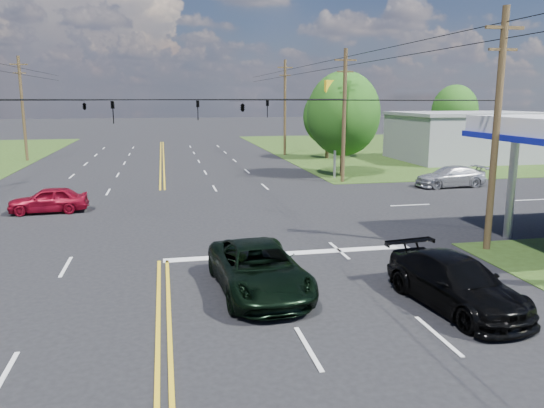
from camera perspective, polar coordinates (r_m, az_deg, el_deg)
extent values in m
plane|color=black|center=(28.39, -11.68, -1.28)|extent=(280.00, 280.00, 0.00)
cube|color=#283C13|center=(69.40, 18.69, 5.74)|extent=(46.00, 48.00, 0.03)
cube|color=silver|center=(21.20, 2.06, -5.36)|extent=(10.00, 0.50, 0.02)
cube|color=gray|center=(56.41, 20.51, 6.70)|extent=(14.00, 10.00, 4.40)
cylinder|color=#A5A5AA|center=(25.35, 24.37, 1.79)|extent=(0.36, 0.36, 4.65)
cylinder|color=#3E2B1A|center=(22.73, 22.95, 7.07)|extent=(0.28, 0.28, 9.50)
cube|color=#3E2B1A|center=(22.84, 23.75, 16.98)|extent=(1.60, 0.12, 0.12)
cube|color=#3E2B1A|center=(22.76, 23.59, 14.99)|extent=(1.20, 0.10, 0.10)
cylinder|color=#3E2B1A|center=(38.92, 7.76, 9.28)|extent=(0.28, 0.28, 9.50)
cube|color=#3E2B1A|center=(38.98, 7.92, 15.09)|extent=(1.60, 0.12, 0.12)
cube|color=#3E2B1A|center=(38.94, 7.89, 13.92)|extent=(1.20, 0.10, 0.10)
cylinder|color=#3E2B1A|center=(57.27, -25.23, 9.21)|extent=(0.28, 0.28, 10.00)
cube|color=#3E2B1A|center=(57.35, -25.59, 13.39)|extent=(1.60, 0.12, 0.12)
cube|color=#3E2B1A|center=(57.31, -25.52, 12.60)|extent=(1.20, 0.10, 0.10)
cylinder|color=#3E2B1A|center=(57.19, 1.40, 10.27)|extent=(0.28, 0.28, 10.00)
cube|color=#3E2B1A|center=(57.26, 1.42, 14.48)|extent=(1.60, 0.12, 0.12)
cube|color=#3E2B1A|center=(57.22, 1.41, 13.68)|extent=(1.20, 0.10, 0.10)
imported|color=black|center=(26.39, -16.73, 9.43)|extent=(0.17, 0.21, 1.05)
imported|color=black|center=(29.23, -7.98, 9.94)|extent=(0.17, 0.21, 1.05)
imported|color=black|center=(32.84, -0.50, 10.19)|extent=(0.17, 0.21, 1.05)
imported|color=black|center=(30.70, -19.53, 9.98)|extent=(1.24, 0.26, 0.50)
imported|color=black|center=(25.30, -3.19, 10.45)|extent=(1.24, 0.26, 0.50)
cylinder|color=black|center=(28.87, 15.49, 16.54)|extent=(0.04, 100.00, 0.04)
cylinder|color=black|center=(28.82, 15.42, 15.35)|extent=(0.04, 100.00, 0.04)
cylinder|color=#3E2B1A|center=(42.29, 7.59, 5.23)|extent=(0.36, 0.36, 3.30)
ellipsoid|color=#1C4A13|center=(42.07, 7.71, 9.60)|extent=(5.70, 5.70, 6.60)
cylinder|color=#3E2B1A|center=(54.44, 5.95, 6.39)|extent=(0.36, 0.36, 2.86)
ellipsoid|color=#1C4A13|center=(54.27, 6.01, 9.33)|extent=(4.94, 4.94, 5.72)
cylinder|color=#3E2B1A|center=(67.05, 18.88, 6.87)|extent=(0.36, 0.36, 3.08)
ellipsoid|color=#1C4A13|center=(66.92, 19.05, 9.44)|extent=(5.32, 5.32, 6.16)
imported|color=black|center=(16.93, -1.42, -6.98)|extent=(2.90, 5.72, 1.55)
imported|color=black|center=(16.69, 19.16, -7.99)|extent=(2.80, 5.41, 1.50)
imported|color=maroon|center=(30.99, -22.91, 0.42)|extent=(4.14, 1.81, 1.39)
imported|color=#B5B5BA|center=(38.88, 18.61, 2.82)|extent=(5.04, 2.23, 1.44)
cylinder|color=#A5A5AA|center=(40.75, 6.84, 7.96)|extent=(0.20, 0.20, 7.46)
cube|color=yellow|center=(40.69, 6.95, 12.36)|extent=(2.03, 0.88, 1.03)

